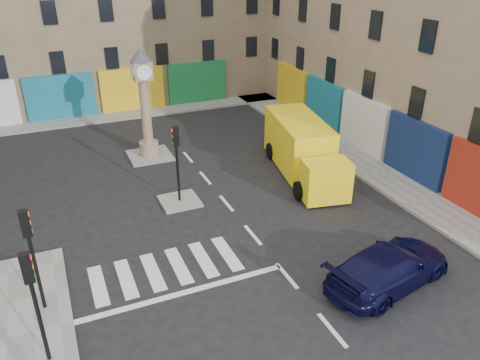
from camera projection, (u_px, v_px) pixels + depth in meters
ground at (300, 292)px, 16.48m from camera, size 120.00×120.00×0.00m
sidewalk_right at (343, 151)px, 27.78m from camera, size 2.60×30.00×0.15m
sidewalk_far at (95, 118)px, 33.29m from camera, size 32.00×2.40×0.15m
island_near at (180, 201)px, 22.33m from camera, size 1.80×1.80×0.12m
island_far at (150, 155)px, 27.26m from camera, size 2.40×2.40×0.12m
building_right at (450, 5)px, 26.51m from camera, size 10.00×30.00×16.00m
traffic_light_left_near at (33, 292)px, 12.53m from camera, size 0.28×0.22×3.70m
traffic_light_left_far at (30, 245)px, 14.50m from camera, size 0.28×0.22×3.70m
traffic_light_island at (177, 152)px, 21.20m from camera, size 0.28×0.22×3.70m
clock_pillar at (144, 97)px, 25.71m from camera, size 1.20×1.20×6.10m
navy_sedan at (389, 266)px, 16.58m from camera, size 5.55×3.20×1.51m
yellow_van at (303, 149)px, 24.79m from camera, size 3.73×7.86×2.75m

